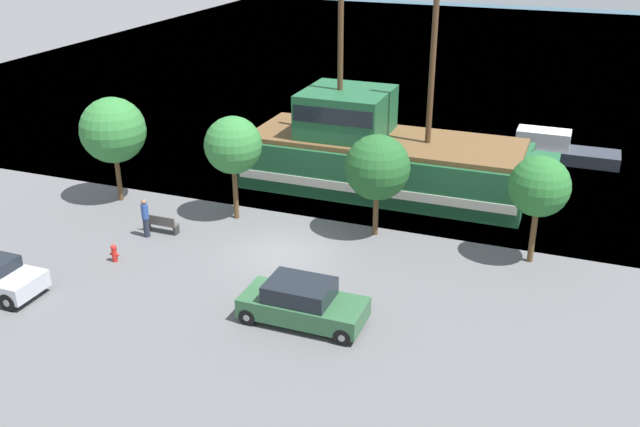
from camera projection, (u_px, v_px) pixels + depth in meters
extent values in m
plane|color=#5B5B5E|center=(282.00, 254.00, 30.34)|extent=(160.00, 160.00, 0.00)
plane|color=#33566B|center=(468.00, 58.00, 67.95)|extent=(80.00, 80.00, 0.00)
cube|color=#1E5633|center=(385.00, 166.00, 36.74)|extent=(14.32, 5.34, 2.51)
cube|color=silver|center=(385.00, 172.00, 36.89)|extent=(14.03, 5.42, 0.45)
cube|color=#1E5633|center=(541.00, 178.00, 34.05)|extent=(1.40, 2.94, 1.76)
cube|color=brown|center=(386.00, 140.00, 36.18)|extent=(13.74, 4.91, 0.25)
cube|color=#1E5633|center=(346.00, 112.00, 36.38)|extent=(4.29, 4.27, 2.26)
cube|color=black|center=(346.00, 106.00, 36.24)|extent=(4.08, 4.33, 0.81)
cylinder|color=#4C331E|center=(433.00, 57.00, 33.73)|extent=(0.28, 0.28, 8.45)
cylinder|color=#4C331E|center=(340.00, 63.00, 35.51)|extent=(0.28, 0.28, 7.18)
cube|color=#2D333D|center=(551.00, 153.00, 41.28)|extent=(7.45, 1.97, 0.72)
cube|color=silver|center=(543.00, 138.00, 41.12)|extent=(2.98, 1.54, 0.98)
cube|color=black|center=(560.00, 140.00, 40.82)|extent=(0.12, 1.38, 0.79)
cube|color=#2D5B38|center=(303.00, 307.00, 25.21)|extent=(4.43, 1.92, 0.71)
cube|color=black|center=(300.00, 290.00, 24.98)|extent=(2.31, 1.73, 0.63)
cylinder|color=black|center=(343.00, 337.00, 24.00)|extent=(0.63, 0.22, 0.63)
cylinder|color=gray|center=(343.00, 337.00, 24.00)|extent=(0.24, 0.25, 0.24)
cylinder|color=black|center=(359.00, 311.00, 25.48)|extent=(0.63, 0.22, 0.63)
cylinder|color=gray|center=(359.00, 311.00, 25.48)|extent=(0.24, 0.25, 0.24)
cylinder|color=black|center=(248.00, 317.00, 25.16)|extent=(0.63, 0.22, 0.63)
cylinder|color=gray|center=(248.00, 317.00, 25.16)|extent=(0.24, 0.25, 0.24)
cylinder|color=black|center=(268.00, 293.00, 26.64)|extent=(0.63, 0.22, 0.63)
cylinder|color=gray|center=(268.00, 293.00, 26.64)|extent=(0.24, 0.25, 0.24)
cylinder|color=black|center=(9.00, 302.00, 26.00)|extent=(0.71, 0.22, 0.71)
cylinder|color=gray|center=(9.00, 302.00, 26.00)|extent=(0.27, 0.25, 0.27)
cylinder|color=black|center=(39.00, 282.00, 27.39)|extent=(0.71, 0.22, 0.71)
cylinder|color=gray|center=(39.00, 282.00, 27.39)|extent=(0.27, 0.25, 0.27)
cylinder|color=red|center=(115.00, 255.00, 29.59)|extent=(0.22, 0.22, 0.56)
sphere|color=red|center=(114.00, 247.00, 29.45)|extent=(0.25, 0.25, 0.25)
cylinder|color=red|center=(111.00, 254.00, 29.63)|extent=(0.10, 0.09, 0.09)
cylinder|color=red|center=(118.00, 255.00, 29.53)|extent=(0.10, 0.09, 0.09)
cube|color=#4C4742|center=(161.00, 223.00, 32.19)|extent=(1.64, 0.45, 0.05)
cube|color=#4C4742|center=(158.00, 220.00, 31.93)|extent=(1.64, 0.06, 0.40)
cube|color=#2D2D2D|center=(147.00, 225.00, 32.53)|extent=(0.12, 0.36, 0.40)
cube|color=#2D2D2D|center=(176.00, 230.00, 32.03)|extent=(0.12, 0.36, 0.40)
cylinder|color=#232838|center=(147.00, 227.00, 31.72)|extent=(0.27, 0.27, 0.88)
cylinder|color=#2D4C93|center=(145.00, 211.00, 31.40)|extent=(0.32, 0.32, 0.68)
sphere|color=#8C664C|center=(144.00, 202.00, 31.22)|extent=(0.24, 0.24, 0.24)
cylinder|color=brown|center=(119.00, 179.00, 35.34)|extent=(0.24, 0.24, 2.29)
sphere|color=#337A38|center=(113.00, 130.00, 34.34)|extent=(3.18, 3.18, 3.18)
cylinder|color=brown|center=(236.00, 193.00, 33.28)|extent=(0.24, 0.24, 2.49)
sphere|color=#337A38|center=(233.00, 145.00, 32.32)|extent=(2.64, 2.64, 2.64)
cylinder|color=brown|center=(376.00, 214.00, 31.72)|extent=(0.24, 0.24, 1.98)
sphere|color=#235B28|center=(377.00, 167.00, 30.83)|extent=(2.88, 2.88, 2.88)
cylinder|color=brown|center=(533.00, 236.00, 29.25)|extent=(0.24, 0.24, 2.31)
sphere|color=#286B2D|center=(539.00, 186.00, 28.37)|extent=(2.47, 2.47, 2.47)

